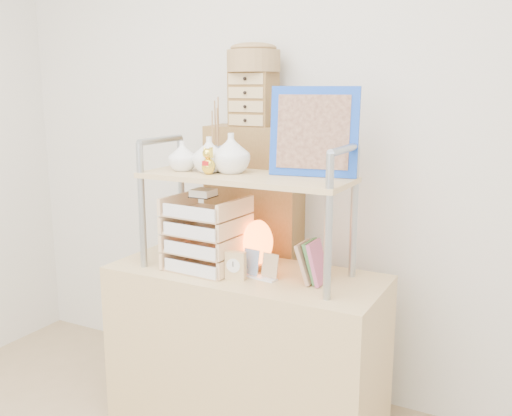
{
  "coord_description": "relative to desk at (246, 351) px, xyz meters",
  "views": [
    {
      "loc": [
        1.13,
        -0.87,
        1.53
      ],
      "look_at": [
        0.05,
        1.2,
        1.04
      ],
      "focal_mm": 40.0,
      "sensor_mm": 36.0,
      "label": 1
    }
  ],
  "objects": [
    {
      "name": "room_shell",
      "position": [
        0.0,
        -0.81,
        1.32
      ],
      "size": [
        3.42,
        3.41,
        2.61
      ],
      "color": "silver",
      "rests_on": "ground"
    },
    {
      "name": "desk",
      "position": [
        0.0,
        0.0,
        0.0
      ],
      "size": [
        1.2,
        0.5,
        0.75
      ],
      "primitive_type": "cube",
      "color": "tan",
      "rests_on": "ground"
    },
    {
      "name": "cabinet",
      "position": [
        -0.14,
        0.37,
        0.3
      ],
      "size": [
        0.48,
        0.29,
        1.35
      ],
      "primitive_type": "cube",
      "rotation": [
        0.0,
        0.0,
        0.12
      ],
      "color": "brown",
      "rests_on": "ground"
    },
    {
      "name": "hutch",
      "position": [
        -0.03,
        0.02,
        0.83
      ],
      "size": [
        0.9,
        0.34,
        0.79
      ],
      "color": "#969EA4",
      "rests_on": "desk"
    },
    {
      "name": "letter_tray",
      "position": [
        -0.17,
        -0.05,
        0.52
      ],
      "size": [
        0.31,
        0.29,
        0.36
      ],
      "color": "#D5B080",
      "rests_on": "desk"
    },
    {
      "name": "salt_lamp",
      "position": [
        0.03,
        0.07,
        0.49
      ],
      "size": [
        0.14,
        0.13,
        0.22
      ],
      "color": "brown",
      "rests_on": "desk"
    },
    {
      "name": "desk_clock",
      "position": [
        0.01,
        -0.11,
        0.43
      ],
      "size": [
        0.09,
        0.05,
        0.12
      ],
      "color": "tan",
      "rests_on": "desk"
    },
    {
      "name": "postcard_stand",
      "position": [
        0.09,
        -0.05,
        0.41
      ],
      "size": [
        0.17,
        0.07,
        0.12
      ],
      "color": "white",
      "rests_on": "desk"
    },
    {
      "name": "drawer_chest",
      "position": [
        -0.14,
        0.35,
        1.1
      ],
      "size": [
        0.2,
        0.16,
        0.25
      ],
      "color": "brown",
      "rests_on": "cabinet"
    },
    {
      "name": "woven_basket",
      "position": [
        -0.14,
        0.35,
        1.28
      ],
      "size": [
        0.25,
        0.25,
        0.1
      ],
      "primitive_type": "cylinder",
      "color": "olive",
      "rests_on": "drawer_chest"
    }
  ]
}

